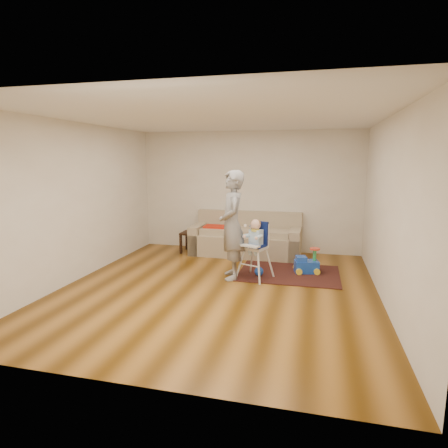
% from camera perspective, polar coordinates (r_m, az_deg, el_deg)
% --- Properties ---
extents(ground, '(5.50, 5.50, 0.00)m').
position_cam_1_polar(ground, '(6.17, -0.90, -9.81)').
color(ground, '#4E2D06').
rests_on(ground, ground).
extents(room_envelope, '(5.04, 5.52, 2.72)m').
position_cam_1_polar(room_envelope, '(6.33, 0.27, 8.02)').
color(room_envelope, beige).
rests_on(room_envelope, ground).
extents(sofa, '(2.39, 1.00, 0.92)m').
position_cam_1_polar(sofa, '(8.22, 3.33, -1.52)').
color(sofa, tan).
rests_on(sofa, ground).
extents(side_table, '(0.46, 0.46, 0.46)m').
position_cam_1_polar(side_table, '(8.50, -4.87, -2.74)').
color(side_table, black).
rests_on(side_table, ground).
extents(area_rug, '(1.81, 1.36, 0.01)m').
position_cam_1_polar(area_rug, '(7.03, 9.85, -7.41)').
color(area_rug, black).
rests_on(area_rug, ground).
extents(ride_on_toy, '(0.48, 0.39, 0.47)m').
position_cam_1_polar(ride_on_toy, '(7.06, 12.49, -5.40)').
color(ride_on_toy, blue).
rests_on(ride_on_toy, area_rug).
extents(toy_ball, '(0.16, 0.16, 0.16)m').
position_cam_1_polar(toy_ball, '(6.77, 5.35, -7.20)').
color(toy_ball, blue).
rests_on(toy_ball, area_rug).
extents(high_chair, '(0.64, 0.64, 1.07)m').
position_cam_1_polar(high_chair, '(6.55, 4.78, -3.99)').
color(high_chair, silver).
rests_on(high_chair, ground).
extents(adult, '(0.65, 0.80, 1.90)m').
position_cam_1_polar(adult, '(6.49, 1.23, -0.18)').
color(adult, gray).
rests_on(adult, ground).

